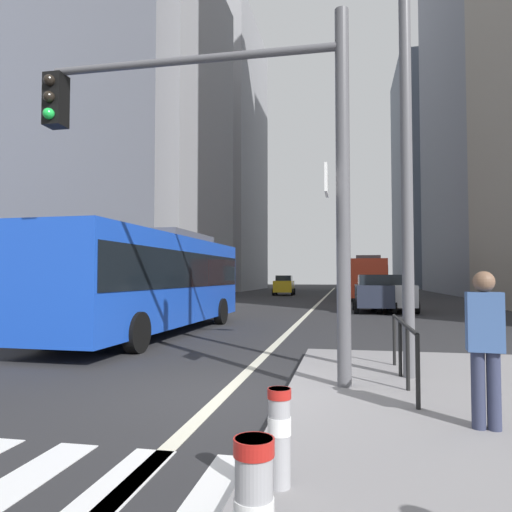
% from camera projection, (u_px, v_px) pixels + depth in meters
% --- Properties ---
extents(ground_plane, '(160.00, 160.00, 0.00)m').
position_uv_depth(ground_plane, '(313.00, 309.00, 26.96)').
color(ground_plane, '#28282B').
extents(lane_centre_line, '(0.20, 80.00, 0.01)m').
position_uv_depth(lane_centre_line, '(322.00, 300.00, 36.77)').
color(lane_centre_line, beige).
rests_on(lane_centre_line, ground).
extents(office_tower_left_mid, '(11.89, 16.63, 30.32)m').
position_uv_depth(office_tower_left_mid, '(150.00, 134.00, 43.83)').
color(office_tower_left_mid, '#9E9EA3').
rests_on(office_tower_left_mid, ground).
extents(office_tower_left_far, '(11.12, 19.21, 37.96)m').
position_uv_depth(office_tower_left_far, '(218.00, 157.00, 67.21)').
color(office_tower_left_far, '#9E9EA3').
rests_on(office_tower_left_far, ground).
extents(office_tower_right_mid, '(10.07, 25.79, 50.56)m').
position_uv_depth(office_tower_right_mid, '(486.00, 61.00, 50.96)').
color(office_tower_right_mid, slate).
rests_on(office_tower_right_mid, ground).
extents(office_tower_right_far, '(13.64, 16.90, 36.25)m').
position_uv_depth(office_tower_right_far, '(440.00, 177.00, 76.81)').
color(office_tower_right_far, slate).
rests_on(office_tower_right_far, ground).
extents(city_bus_blue_oncoming, '(2.93, 11.02, 3.40)m').
position_uv_depth(city_bus_blue_oncoming, '(154.00, 277.00, 15.13)').
color(city_bus_blue_oncoming, blue).
rests_on(city_bus_blue_oncoming, ground).
extents(sedan_white_oncoming, '(2.12, 4.34, 1.94)m').
position_uv_depth(sedan_white_oncoming, '(56.00, 304.00, 14.76)').
color(sedan_white_oncoming, silver).
rests_on(sedan_white_oncoming, ground).
extents(city_bus_red_receding, '(2.85, 11.12, 3.40)m').
position_uv_depth(city_bus_red_receding, '(367.00, 277.00, 37.50)').
color(city_bus_red_receding, red).
rests_on(city_bus_red_receding, ground).
extents(city_bus_red_distant, '(2.82, 11.63, 3.40)m').
position_uv_depth(city_bus_red_distant, '(356.00, 276.00, 58.61)').
color(city_bus_red_distant, '#198456').
rests_on(city_bus_red_distant, ground).
extents(car_oncoming_mid, '(2.18, 4.17, 1.94)m').
position_uv_depth(car_oncoming_mid, '(284.00, 285.00, 46.44)').
color(car_oncoming_mid, gold).
rests_on(car_oncoming_mid, ground).
extents(car_receding_near, '(2.07, 4.11, 1.94)m').
position_uv_depth(car_receding_near, '(373.00, 293.00, 24.42)').
color(car_receding_near, '#232838').
rests_on(car_receding_near, ground).
extents(car_receding_far, '(2.15, 4.48, 1.94)m').
position_uv_depth(car_receding_far, '(394.00, 293.00, 24.87)').
color(car_receding_far, silver).
rests_on(car_receding_far, ground).
extents(traffic_signal_gantry, '(5.36, 0.65, 6.00)m').
position_uv_depth(traffic_signal_gantry, '(235.00, 143.00, 7.78)').
color(traffic_signal_gantry, '#515156').
rests_on(traffic_signal_gantry, median_island).
extents(street_lamp_post, '(5.50, 0.32, 8.00)m').
position_uv_depth(street_lamp_post, '(405.00, 79.00, 8.16)').
color(street_lamp_post, '#56565B').
rests_on(street_lamp_post, median_island).
extents(bollard_left, '(0.20, 0.20, 0.79)m').
position_uv_depth(bollard_left, '(279.00, 432.00, 3.83)').
color(bollard_left, '#99999E').
rests_on(bollard_left, median_island).
extents(pedestrian_railing, '(0.06, 3.11, 0.98)m').
position_uv_depth(pedestrian_railing, '(404.00, 340.00, 7.56)').
color(pedestrian_railing, black).
rests_on(pedestrian_railing, median_island).
extents(pedestrian_waiting, '(0.40, 0.28, 1.77)m').
position_uv_depth(pedestrian_waiting, '(485.00, 340.00, 5.28)').
color(pedestrian_waiting, '#2D334C').
rests_on(pedestrian_waiting, median_island).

